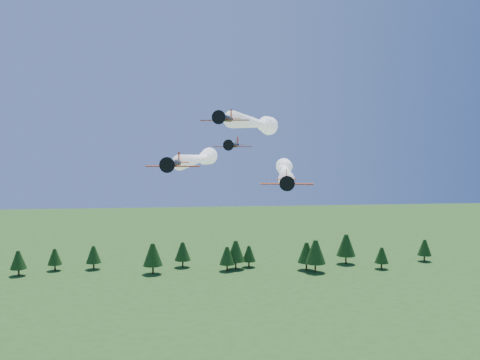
{
  "coord_description": "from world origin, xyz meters",
  "views": [
    {
      "loc": [
        -6.8,
        -80.34,
        47.15
      ],
      "look_at": [
        1.93,
        0.0,
        41.2
      ],
      "focal_mm": 40.0,
      "sensor_mm": 36.0,
      "label": 1
    }
  ],
  "objects": [
    {
      "name": "treeline",
      "position": [
        9.17,
        111.91,
        6.33
      ],
      "size": [
        176.51,
        19.56,
        11.64
      ],
      "color": "#382314",
      "rests_on": "ground"
    },
    {
      "name": "plane_left",
      "position": [
        -3.31,
        25.75,
        43.62
      ],
      "size": [
        13.63,
        42.69,
        3.7
      ],
      "rotation": [
        0.0,
        0.0,
        -0.2
      ],
      "color": "black",
      "rests_on": "ground"
    },
    {
      "name": "plane_lead",
      "position": [
        6.86,
        15.31,
        50.26
      ],
      "size": [
        17.07,
        38.59,
        3.7
      ],
      "rotation": [
        0.0,
        0.0,
        -0.34
      ],
      "color": "black",
      "rests_on": "ground"
    },
    {
      "name": "plane_right",
      "position": [
        13.81,
        25.51,
        41.1
      ],
      "size": [
        14.07,
        50.39,
        3.7
      ],
      "rotation": [
        0.0,
        0.0,
        -0.18
      ],
      "color": "black",
      "rests_on": "ground"
    },
    {
      "name": "plane_slot",
      "position": [
        1.63,
        7.61,
        46.46
      ],
      "size": [
        6.4,
        7.14,
        2.26
      ],
      "rotation": [
        0.0,
        0.0,
        -0.33
      ],
      "color": "black",
      "rests_on": "ground"
    }
  ]
}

